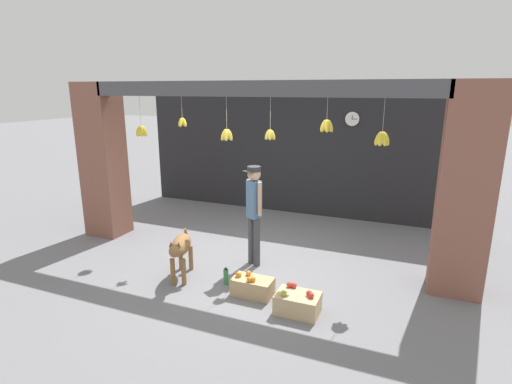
# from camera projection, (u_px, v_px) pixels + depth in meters

# --- Properties ---
(ground_plane) EXTENTS (60.00, 60.00, 0.00)m
(ground_plane) POSITION_uv_depth(u_px,v_px,m) (246.00, 263.00, 6.67)
(ground_plane) COLOR slate
(shop_back_wall) EXTENTS (7.57, 0.12, 2.94)m
(shop_back_wall) POSITION_uv_depth(u_px,v_px,m) (300.00, 150.00, 9.04)
(shop_back_wall) COLOR #232326
(shop_back_wall) RESTS_ON ground_plane
(shop_pillar_left) EXTENTS (0.70, 0.60, 2.94)m
(shop_pillar_left) POSITION_uv_depth(u_px,v_px,m) (103.00, 161.00, 7.71)
(shop_pillar_left) COLOR brown
(shop_pillar_left) RESTS_ON ground_plane
(shop_pillar_right) EXTENTS (0.70, 0.60, 2.94)m
(shop_pillar_right) POSITION_uv_depth(u_px,v_px,m) (465.00, 191.00, 5.42)
(shop_pillar_right) COLOR brown
(shop_pillar_right) RESTS_ON ground_plane
(storefront_awning) EXTENTS (5.67, 0.30, 0.95)m
(storefront_awning) POSITION_uv_depth(u_px,v_px,m) (249.00, 92.00, 6.07)
(storefront_awning) COLOR #4C4C51
(dog) EXTENTS (0.49, 0.95, 0.72)m
(dog) POSITION_uv_depth(u_px,v_px,m) (181.00, 248.00, 6.02)
(dog) COLOR olive
(dog) RESTS_ON ground_plane
(shopkeeper) EXTENTS (0.31, 0.31, 1.65)m
(shopkeeper) POSITION_uv_depth(u_px,v_px,m) (254.00, 208.00, 6.38)
(shopkeeper) COLOR #424247
(shopkeeper) RESTS_ON ground_plane
(fruit_crate_oranges) EXTENTS (0.57, 0.32, 0.32)m
(fruit_crate_oranges) POSITION_uv_depth(u_px,v_px,m) (252.00, 286.00, 5.61)
(fruit_crate_oranges) COLOR tan
(fruit_crate_oranges) RESTS_ON ground_plane
(fruit_crate_apples) EXTENTS (0.56, 0.39, 0.33)m
(fruit_crate_apples) POSITION_uv_depth(u_px,v_px,m) (298.00, 303.00, 5.17)
(fruit_crate_apples) COLOR tan
(fruit_crate_apples) RESTS_ON ground_plane
(water_bottle) EXTENTS (0.08, 0.08, 0.26)m
(water_bottle) POSITION_uv_depth(u_px,v_px,m) (226.00, 277.00, 5.92)
(water_bottle) COLOR #38934C
(water_bottle) RESTS_ON ground_plane
(wall_clock) EXTENTS (0.31, 0.03, 0.31)m
(wall_clock) POSITION_uv_depth(u_px,v_px,m) (352.00, 119.00, 8.36)
(wall_clock) COLOR black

